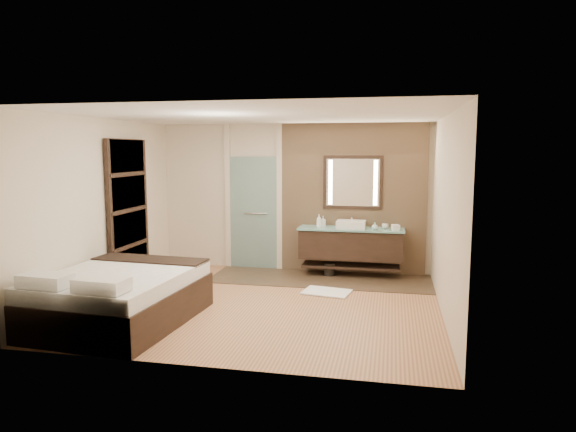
% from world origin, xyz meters
% --- Properties ---
extents(floor, '(5.00, 5.00, 0.00)m').
position_xyz_m(floor, '(0.00, 0.00, 0.00)').
color(floor, '#905A3C').
rests_on(floor, ground).
extents(tile_strip, '(3.80, 1.30, 0.01)m').
position_xyz_m(tile_strip, '(0.60, 1.60, 0.01)').
color(tile_strip, '#3C2C21').
rests_on(tile_strip, floor).
extents(stone_wall, '(2.60, 0.08, 2.70)m').
position_xyz_m(stone_wall, '(1.10, 2.21, 1.35)').
color(stone_wall, tan).
rests_on(stone_wall, floor).
extents(vanity, '(1.85, 0.55, 0.88)m').
position_xyz_m(vanity, '(1.10, 1.92, 0.58)').
color(vanity, black).
rests_on(vanity, stone_wall).
extents(mirror_unit, '(1.06, 0.04, 0.96)m').
position_xyz_m(mirror_unit, '(1.10, 2.16, 1.65)').
color(mirror_unit, black).
rests_on(mirror_unit, stone_wall).
extents(frosted_door, '(1.10, 0.12, 2.70)m').
position_xyz_m(frosted_door, '(-0.75, 2.20, 1.14)').
color(frosted_door, '#ABD8D0').
rests_on(frosted_door, floor).
extents(shoji_partition, '(0.06, 1.20, 2.40)m').
position_xyz_m(shoji_partition, '(-2.43, 0.60, 1.21)').
color(shoji_partition, black).
rests_on(shoji_partition, floor).
extents(bed, '(1.85, 2.24, 0.82)m').
position_xyz_m(bed, '(-1.65, -1.16, 0.34)').
color(bed, black).
rests_on(bed, floor).
extents(bath_mat, '(0.80, 0.62, 0.02)m').
position_xyz_m(bath_mat, '(0.82, 0.75, 0.02)').
color(bath_mat, white).
rests_on(bath_mat, floor).
extents(waste_bin, '(0.21, 0.21, 0.23)m').
position_xyz_m(waste_bin, '(0.73, 1.85, 0.12)').
color(waste_bin, black).
rests_on(waste_bin, floor).
extents(tissue_box, '(0.15, 0.15, 0.10)m').
position_xyz_m(tissue_box, '(1.86, 1.78, 0.92)').
color(tissue_box, silver).
rests_on(tissue_box, vanity).
extents(soap_bottle_a, '(0.09, 0.09, 0.23)m').
position_xyz_m(soap_bottle_a, '(0.53, 1.92, 0.98)').
color(soap_bottle_a, white).
rests_on(soap_bottle_a, vanity).
extents(soap_bottle_b, '(0.10, 0.10, 0.19)m').
position_xyz_m(soap_bottle_b, '(0.59, 1.98, 0.96)').
color(soap_bottle_b, '#B2B2B2').
rests_on(soap_bottle_b, vanity).
extents(soap_bottle_c, '(0.13, 0.13, 0.13)m').
position_xyz_m(soap_bottle_c, '(1.51, 1.77, 0.93)').
color(soap_bottle_c, '#AAD6D2').
rests_on(soap_bottle_c, vanity).
extents(cup, '(0.14, 0.14, 0.09)m').
position_xyz_m(cup, '(1.69, 1.95, 0.91)').
color(cup, silver).
rests_on(cup, vanity).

